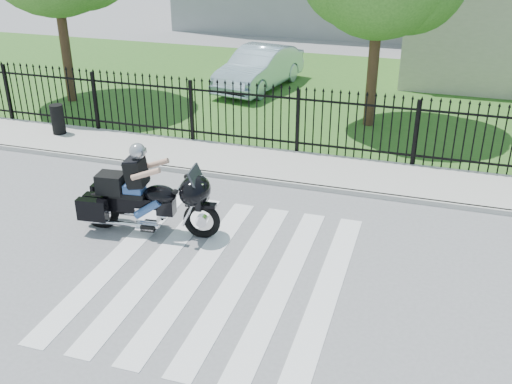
% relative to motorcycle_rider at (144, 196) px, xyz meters
% --- Properties ---
extents(ground, '(120.00, 120.00, 0.00)m').
position_rel_motorcycle_rider_xyz_m(ground, '(1.94, -1.05, -0.80)').
color(ground, slate).
rests_on(ground, ground).
extents(crosswalk, '(5.00, 5.50, 0.01)m').
position_rel_motorcycle_rider_xyz_m(crosswalk, '(1.94, -1.05, -0.80)').
color(crosswalk, silver).
rests_on(crosswalk, ground).
extents(sidewalk, '(40.00, 2.00, 0.12)m').
position_rel_motorcycle_rider_xyz_m(sidewalk, '(1.94, 3.95, -0.74)').
color(sidewalk, '#ADAAA3').
rests_on(sidewalk, ground).
extents(curb, '(40.00, 0.12, 0.12)m').
position_rel_motorcycle_rider_xyz_m(curb, '(1.94, 2.95, -0.74)').
color(curb, '#ADAAA3').
rests_on(curb, ground).
extents(grass_strip, '(40.00, 12.00, 0.02)m').
position_rel_motorcycle_rider_xyz_m(grass_strip, '(1.94, 10.95, -0.79)').
color(grass_strip, '#2E5C1F').
rests_on(grass_strip, ground).
extents(iron_fence, '(26.00, 0.04, 1.80)m').
position_rel_motorcycle_rider_xyz_m(iron_fence, '(1.94, 4.95, 0.10)').
color(iron_fence, black).
rests_on(iron_fence, ground).
extents(motorcycle_rider, '(2.96, 1.10, 1.96)m').
position_rel_motorcycle_rider_xyz_m(motorcycle_rider, '(0.00, 0.00, 0.00)').
color(motorcycle_rider, black).
rests_on(motorcycle_rider, ground).
extents(parked_car, '(2.33, 4.67, 1.47)m').
position_rel_motorcycle_rider_xyz_m(parked_car, '(-0.90, 10.79, -0.05)').
color(parked_car, silver).
rests_on(parked_car, grass_strip).
extents(litter_bin, '(0.45, 0.45, 0.85)m').
position_rel_motorcycle_rider_xyz_m(litter_bin, '(-4.90, 4.24, -0.26)').
color(litter_bin, black).
rests_on(litter_bin, sidewalk).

